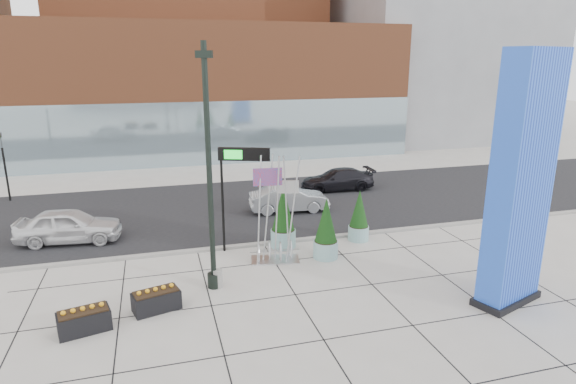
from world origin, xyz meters
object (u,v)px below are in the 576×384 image
object	(u,v)px
blue_pylon	(520,187)
overhead_street_sign	(240,162)
lamp_post	(210,194)
car_white_west	(69,226)
concrete_bollard	(218,278)
public_art_sculpture	(275,234)
car_silver_mid	(289,199)

from	to	relation	value
blue_pylon	overhead_street_sign	distance (m)	10.78
lamp_post	car_white_west	xyz separation A→B (m)	(-5.81, 6.38, -2.80)
lamp_post	concrete_bollard	bearing A→B (deg)	-16.34
blue_pylon	public_art_sculpture	bearing A→B (deg)	121.43
concrete_bollard	overhead_street_sign	distance (m)	5.22
car_white_west	car_silver_mid	world-z (taller)	car_white_west
blue_pylon	lamp_post	xyz separation A→B (m)	(-9.66, 3.84, -0.53)
blue_pylon	car_silver_mid	size ratio (longest dim) A/B	1.96
blue_pylon	car_silver_mid	bearing A→B (deg)	91.24
blue_pylon	public_art_sculpture	size ratio (longest dim) A/B	1.89
lamp_post	concrete_bollard	world-z (taller)	lamp_post
car_silver_mid	overhead_street_sign	bearing A→B (deg)	147.81
car_white_west	blue_pylon	bearing A→B (deg)	-116.84
blue_pylon	public_art_sculpture	distance (m)	9.34
concrete_bollard	car_white_west	bearing A→B (deg)	132.78
public_art_sculpture	car_white_west	size ratio (longest dim) A/B	0.98
concrete_bollard	overhead_street_sign	bearing A→B (deg)	65.90
blue_pylon	public_art_sculpture	world-z (taller)	blue_pylon
lamp_post	concrete_bollard	size ratio (longest dim) A/B	12.71
public_art_sculpture	overhead_street_sign	bearing A→B (deg)	135.35
lamp_post	car_silver_mid	distance (m)	10.03
overhead_street_sign	car_silver_mid	world-z (taller)	overhead_street_sign
lamp_post	blue_pylon	bearing A→B (deg)	-21.68
overhead_street_sign	car_silver_mid	size ratio (longest dim) A/B	1.06
blue_pylon	concrete_bollard	xyz separation A→B (m)	(-9.53, 3.80, -3.77)
blue_pylon	overhead_street_sign	xyz separation A→B (m)	(-7.99, 7.23, -0.15)
overhead_street_sign	lamp_post	bearing A→B (deg)	-95.62
lamp_post	car_silver_mid	size ratio (longest dim) A/B	2.02
blue_pylon	public_art_sculpture	xyz separation A→B (m)	(-6.87, 5.61, -2.93)
car_silver_mid	public_art_sculpture	bearing A→B (deg)	163.87
lamp_post	overhead_street_sign	world-z (taller)	lamp_post
overhead_street_sign	car_silver_mid	bearing A→B (deg)	73.89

